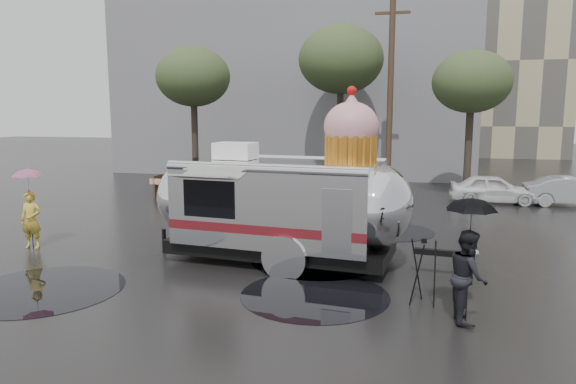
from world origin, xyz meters
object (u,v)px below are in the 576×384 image
(airstream_trailer, at_px, (284,201))
(tripod, at_px, (423,266))
(person_left, at_px, (31,220))
(person_right, at_px, (468,276))

(airstream_trailer, height_order, tripod, airstream_trailer)
(person_left, xyz_separation_m, person_right, (11.39, -2.41, 0.05))
(person_left, height_order, tripod, person_left)
(airstream_trailer, bearing_deg, person_left, -170.91)
(airstream_trailer, xyz_separation_m, person_left, (-7.19, -0.51, -0.77))
(person_left, distance_m, person_right, 11.64)
(airstream_trailer, bearing_deg, tripod, -28.41)
(person_left, distance_m, tripod, 10.75)
(airstream_trailer, bearing_deg, person_right, -29.77)
(person_right, relative_size, tripod, 1.26)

